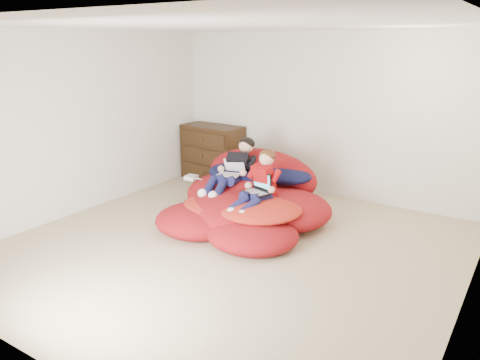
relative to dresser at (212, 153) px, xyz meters
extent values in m
cube|color=tan|center=(1.90, -2.22, -0.60)|extent=(5.10, 5.10, 0.25)
cube|color=silver|center=(1.90, 0.29, 0.77)|extent=(5.10, 0.02, 2.50)
cube|color=silver|center=(1.90, -4.73, 0.77)|extent=(5.10, 0.02, 2.50)
cube|color=silver|center=(-0.61, -2.22, 0.77)|extent=(0.02, 5.10, 2.50)
cube|color=silver|center=(1.90, -2.22, 2.03)|extent=(5.10, 5.10, 0.02)
cube|color=black|center=(0.00, 0.01, 0.00)|extent=(1.10, 0.61, 0.95)
cube|color=black|center=(0.00, -0.27, -0.29)|extent=(0.95, 0.10, 0.23)
cylinder|color=#4C3F26|center=(0.00, -0.29, -0.29)|extent=(0.03, 0.06, 0.03)
cube|color=black|center=(0.00, -0.27, 0.00)|extent=(0.95, 0.10, 0.23)
cylinder|color=#4C3F26|center=(0.00, -0.29, 0.00)|extent=(0.03, 0.06, 0.03)
cube|color=black|center=(0.00, -0.27, 0.29)|extent=(0.95, 0.10, 0.23)
cylinder|color=#4C3F26|center=(0.00, -0.29, 0.29)|extent=(0.03, 0.06, 0.03)
ellipsoid|color=maroon|center=(1.23, -1.02, -0.26)|extent=(1.56, 1.40, 0.56)
ellipsoid|color=maroon|center=(2.05, -1.21, -0.28)|extent=(1.30, 1.26, 0.47)
ellipsoid|color=maroon|center=(1.62, -1.66, -0.30)|extent=(1.65, 1.32, 0.53)
ellipsoid|color=maroon|center=(1.26, -2.03, -0.34)|extent=(1.12, 1.03, 0.37)
ellipsoid|color=maroon|center=(2.06, -2.00, -0.35)|extent=(1.14, 1.04, 0.37)
ellipsoid|color=maroon|center=(1.32, -0.55, -0.08)|extent=(1.81, 0.80, 0.80)
ellipsoid|color=#10133A|center=(1.14, -0.84, 0.00)|extent=(1.00, 0.82, 0.25)
ellipsoid|color=#10133A|center=(1.72, -0.73, 0.04)|extent=(0.98, 0.68, 0.23)
ellipsoid|color=red|center=(1.97, -1.68, -0.14)|extent=(1.08, 1.08, 0.20)
ellipsoid|color=red|center=(1.41, -1.77, -0.18)|extent=(0.96, 0.87, 0.17)
ellipsoid|color=beige|center=(0.99, -0.36, 0.14)|extent=(0.45, 0.29, 0.29)
cube|color=black|center=(1.24, -1.01, 0.17)|extent=(0.39, 0.47, 0.43)
sphere|color=tan|center=(1.24, -0.86, 0.42)|extent=(0.21, 0.21, 0.21)
ellipsoid|color=black|center=(1.24, -0.83, 0.45)|extent=(0.24, 0.22, 0.18)
cylinder|color=#13153D|center=(1.15, -1.31, 0.03)|extent=(0.22, 0.36, 0.19)
cylinder|color=#13153D|center=(1.15, -1.61, 0.00)|extent=(0.19, 0.35, 0.22)
sphere|color=white|center=(1.15, -1.79, -0.06)|extent=(0.12, 0.12, 0.12)
cylinder|color=#13153D|center=(1.33, -1.31, 0.03)|extent=(0.22, 0.36, 0.19)
cylinder|color=#13153D|center=(1.33, -1.61, 0.00)|extent=(0.19, 0.35, 0.22)
sphere|color=white|center=(1.33, -1.79, -0.06)|extent=(0.12, 0.12, 0.12)
cube|color=#A00E10|center=(1.87, -1.40, 0.14)|extent=(0.33, 0.31, 0.43)
sphere|color=tan|center=(1.87, -1.35, 0.42)|extent=(0.19, 0.19, 0.19)
ellipsoid|color=#452512|center=(1.87, -1.32, 0.45)|extent=(0.22, 0.20, 0.17)
cylinder|color=#13153D|center=(1.79, -1.60, -0.03)|extent=(0.21, 0.34, 0.18)
cylinder|color=#13153D|center=(1.79, -1.88, -0.06)|extent=(0.18, 0.32, 0.20)
sphere|color=white|center=(1.79, -2.04, -0.11)|extent=(0.11, 0.11, 0.11)
cylinder|color=#13153D|center=(1.95, -1.60, -0.03)|extent=(0.21, 0.34, 0.18)
cylinder|color=#13153D|center=(1.95, -1.88, -0.06)|extent=(0.18, 0.32, 0.20)
sphere|color=white|center=(1.95, -2.04, -0.11)|extent=(0.11, 0.11, 0.11)
cube|color=silver|center=(1.24, -1.30, 0.10)|extent=(0.33, 0.27, 0.01)
cube|color=gray|center=(1.24, -1.31, 0.11)|extent=(0.27, 0.17, 0.00)
cube|color=silver|center=(1.24, -1.15, 0.20)|extent=(0.31, 0.17, 0.19)
cube|color=#407EDB|center=(1.24, -1.16, 0.20)|extent=(0.27, 0.14, 0.15)
cube|color=black|center=(1.87, -1.59, 0.03)|extent=(0.39, 0.32, 0.01)
cube|color=gray|center=(1.87, -1.60, 0.04)|extent=(0.31, 0.21, 0.00)
cube|color=black|center=(1.87, -1.46, 0.16)|extent=(0.33, 0.12, 0.24)
cube|color=#4F9BBA|center=(1.87, -1.47, 0.16)|extent=(0.29, 0.10, 0.19)
cube|color=silver|center=(0.56, -1.28, -0.06)|extent=(0.18, 0.18, 0.06)
camera|label=1|loc=(4.77, -6.41, 1.85)|focal=35.00mm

